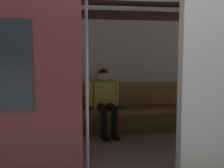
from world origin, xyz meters
TOP-DOWN VIEW (x-y plane):
  - train_car at (0.05, -1.22)m, footprint 6.40×2.79m
  - bench_seat at (0.00, -2.28)m, footprint 2.83×0.44m
  - person_seated at (0.02, -2.23)m, footprint 0.55×0.71m
  - handbag at (0.39, -2.31)m, footprint 0.26×0.15m
  - book at (-0.29, -2.30)m, footprint 0.25×0.27m
  - grab_pole_door at (0.40, -0.44)m, footprint 0.04×0.04m

SIDE VIEW (x-z plane):
  - bench_seat at x=0.00m, z-range 0.12..0.57m
  - book at x=-0.29m, z-range 0.45..0.47m
  - handbag at x=0.39m, z-range 0.45..0.62m
  - person_seated at x=0.02m, z-range 0.08..1.26m
  - grab_pole_door at x=0.40m, z-range 0.00..2.06m
  - train_car at x=0.05m, z-range 0.36..2.57m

